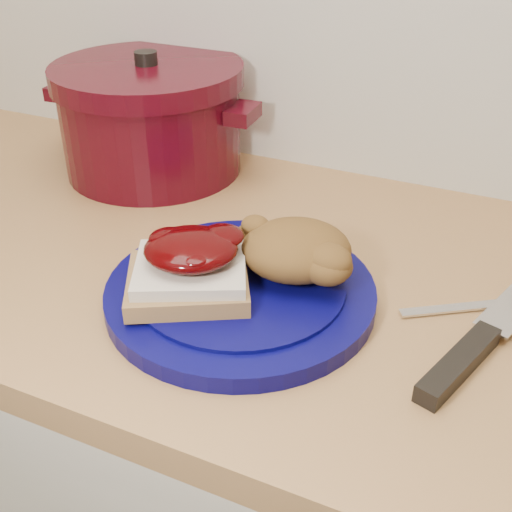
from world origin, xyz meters
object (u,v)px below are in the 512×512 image
at_px(plate, 241,293).
at_px(chef_knife, 481,340).
at_px(dutch_oven, 151,118).
at_px(pepper_grinder, 108,122).
at_px(butter_knife, 473,306).

xyz_separation_m(plate, chef_knife, (0.26, 0.03, 0.00)).
bearing_deg(dutch_oven, pepper_grinder, -177.99).
xyz_separation_m(chef_knife, butter_knife, (-0.02, 0.07, -0.01)).
height_order(chef_knife, pepper_grinder, pepper_grinder).
height_order(butter_knife, pepper_grinder, pepper_grinder).
bearing_deg(chef_knife, plate, 113.68).
height_order(chef_knife, dutch_oven, dutch_oven).
relative_size(plate, butter_knife, 1.79).
relative_size(chef_knife, butter_knife, 2.03).
bearing_deg(pepper_grinder, dutch_oven, 2.01).
xyz_separation_m(butter_knife, pepper_grinder, (-0.60, 0.17, 0.06)).
bearing_deg(butter_knife, plate, 167.28).
bearing_deg(pepper_grinder, chef_knife, -21.22).
relative_size(chef_knife, dutch_oven, 0.99).
bearing_deg(dutch_oven, plate, -43.80).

